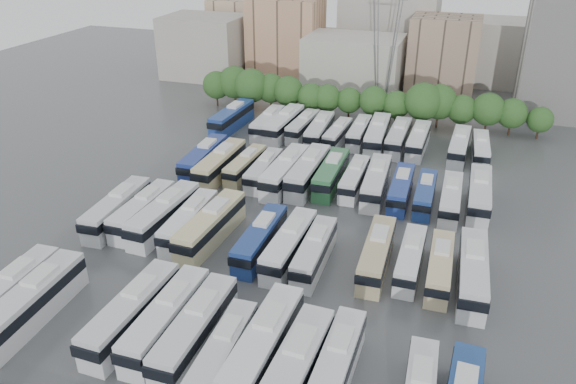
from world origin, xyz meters
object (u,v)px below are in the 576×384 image
(bus_r1_s7, at_px, (289,245))
(bus_r2_s10, at_px, (401,188))
(bus_r3_s0, at_px, (232,118))
(bus_r2_s8, at_px, (354,178))
(bus_r0_s6, at_px, (196,329))
(bus_r3_s3, at_px, (284,124))
(bus_r1_s3, at_px, (189,221))
(bus_r2_s2, at_px, (220,164))
(bus_r0_s8, at_px, (263,345))
(bus_r3_s8, at_px, (377,134))
(bus_r2_s6, at_px, (308,171))
(bus_r0_s10, at_px, (336,365))
(apartment_tower, at_px, (565,47))
(bus_r1_s2, at_px, (164,214))
(bus_r2_s4, at_px, (264,170))
(bus_r2_s1, at_px, (204,158))
(bus_r2_s5, at_px, (285,171))
(bus_r3_s4, at_px, (303,126))
(bus_r0_s0, at_px, (10,292))
(bus_r0_s7, at_px, (223,352))
(bus_r3_s13, at_px, (481,149))
(electricity_pylon, at_px, (388,13))
(bus_r1_s11, at_px, (410,259))
(bus_r2_s12, at_px, (451,198))
(bus_r0_s5, at_px, (166,318))
(bus_r2_s11, at_px, (425,194))
(bus_r2_s13, at_px, (479,194))
(bus_r3_s6, at_px, (337,134))
(bus_r2_s9, at_px, (376,182))
(bus_r3_s10, at_px, (418,140))
(bus_r1_s13, at_px, (473,272))
(bus_r0_s9, at_px, (294,372))
(bus_r2_s3, at_px, (245,165))
(bus_r1_s0, at_px, (117,208))
(bus_r3_s2, at_px, (268,123))
(bus_r3_s9, at_px, (398,137))
(bus_r1_s10, at_px, (377,253))
(bus_r3_s7, at_px, (359,132))
(bus_r1_s4, at_px, (211,225))
(bus_r3_s12, at_px, (459,146))
(bus_r1_s6, at_px, (260,239))

(bus_r1_s7, relative_size, bus_r2_s10, 1.09)
(bus_r3_s0, bearing_deg, bus_r2_s8, -31.04)
(bus_r0_s6, xyz_separation_m, bus_r3_s3, (-9.95, 53.46, 0.08))
(bus_r1_s3, bearing_deg, bus_r2_s2, 99.95)
(bus_r0_s8, relative_size, bus_r3_s8, 1.00)
(bus_r3_s0, bearing_deg, bus_r2_s6, -39.99)
(bus_r0_s6, xyz_separation_m, bus_r0_s10, (12.99, -0.22, -0.16))
(apartment_tower, bearing_deg, bus_r1_s2, -127.76)
(bus_r1_s2, xyz_separation_m, bus_r2_s4, (6.70, 16.89, -0.32))
(bus_r2_s1, bearing_deg, bus_r2_s5, -6.02)
(bus_r1_s7, distance_m, bus_r3_s4, 39.30)
(bus_r0_s0, height_order, bus_r0_s7, bus_r0_s0)
(bus_r0_s7, bearing_deg, bus_r3_s13, 68.41)
(apartment_tower, distance_m, electricity_pylon, 33.47)
(bus_r1_s11, height_order, bus_r2_s12, bus_r2_s12)
(bus_r0_s5, bearing_deg, bus_r1_s3, 110.79)
(bus_r0_s10, xyz_separation_m, bus_r2_s2, (-26.36, 34.41, 0.19))
(bus_r2_s10, bearing_deg, bus_r2_s4, 178.99)
(bus_r2_s11, relative_size, bus_r3_s3, 0.80)
(bus_r2_s13, height_order, bus_r3_s6, bus_r2_s13)
(bus_r2_s10, distance_m, bus_r2_s11, 3.27)
(bus_r2_s5, bearing_deg, bus_r2_s1, 177.98)
(bus_r2_s9, distance_m, bus_r2_s11, 6.85)
(bus_r2_s6, xyz_separation_m, bus_r3_s10, (13.44, 18.11, -0.25))
(bus_r1_s13, bearing_deg, bus_r0_s7, -138.43)
(bus_r2_s1, xyz_separation_m, bus_r2_s13, (39.89, 0.68, 0.01))
(bus_r0_s9, relative_size, bus_r2_s1, 1.05)
(bus_r1_s11, distance_m, bus_r2_s3, 31.84)
(bus_r1_s0, bearing_deg, bus_r3_s2, 76.47)
(bus_r2_s9, bearing_deg, bus_r3_s9, 86.09)
(apartment_tower, bearing_deg, bus_r2_s5, -129.87)
(bus_r1_s0, xyz_separation_m, bus_r1_s2, (6.39, 0.48, 0.05))
(bus_r3_s9, bearing_deg, bus_r1_s10, -84.73)
(bus_r2_s4, distance_m, bus_r3_s13, 34.95)
(bus_r3_s7, bearing_deg, bus_r3_s13, -4.70)
(bus_r1_s13, xyz_separation_m, bus_r2_s11, (-6.72, 17.50, -0.35))
(bus_r2_s2, bearing_deg, bus_r2_s10, 1.94)
(bus_r1_s2, bearing_deg, bus_r3_s13, 46.50)
(bus_r3_s6, height_order, bus_r3_s8, bus_r3_s8)
(bus_r1_s4, height_order, bus_r2_s2, bus_r1_s4)
(bus_r1_s10, relative_size, bus_r3_s6, 1.13)
(bus_r3_s10, distance_m, bus_r3_s12, 6.52)
(bus_r2_s9, xyz_separation_m, bus_r2_s12, (10.14, -1.53, -0.20))
(bus_r3_s10, bearing_deg, bus_r3_s6, -174.46)
(bus_r1_s6, xyz_separation_m, bus_r1_s10, (13.24, 1.12, 0.02))
(bus_r1_s10, xyz_separation_m, bus_r3_s8, (-6.55, 35.86, 0.20))
(bus_r3_s8, bearing_deg, bus_r1_s13, -68.38)
(bus_r3_s6, bearing_deg, bus_r1_s3, -102.75)
(bus_r1_s2, distance_m, bus_r2_s11, 34.17)
(bus_r2_s1, bearing_deg, bus_r2_s4, -5.94)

